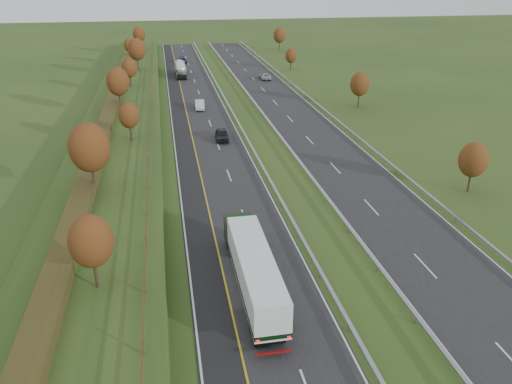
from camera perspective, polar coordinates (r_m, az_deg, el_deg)
The scene contains 19 objects.
ground at distance 82.50m, azimuth -0.30°, elevation 7.34°, with size 400.00×400.00×0.00m, color #2C4518.
near_carriageway at distance 86.30m, azimuth -6.19°, elevation 7.96°, with size 10.50×200.00×0.04m, color black.
far_carriageway at distance 89.00m, azimuth 4.56°, elevation 8.52°, with size 10.50×200.00×0.04m, color black.
hard_shoulder at distance 86.12m, azimuth -8.70°, elevation 7.79°, with size 3.00×200.00×0.04m, color black.
lane_markings at distance 86.86m, azimuth -1.93°, elevation 8.21°, with size 26.75×200.00×0.01m.
embankment_left at distance 86.10m, azimuth -14.95°, elevation 7.93°, with size 12.00×200.00×2.00m, color #2C4518.
hedge_left at distance 85.89m, azimuth -16.40°, elevation 8.80°, with size 2.20×180.00×1.10m, color #363816.
fence_left at distance 85.02m, azimuth -12.03°, elevation 9.22°, with size 0.12×189.06×1.20m.
median_barrier_near at distance 86.73m, azimuth -2.41°, elevation 8.57°, with size 0.32×200.00×0.71m.
median_barrier_far at distance 87.57m, azimuth 0.93°, elevation 8.74°, with size 0.32×200.00×0.71m.
outer_barrier_far at distance 90.49m, azimuth 8.17°, elevation 9.00°, with size 0.32×200.00×0.71m.
trees_left at distance 81.54m, azimuth -15.23°, elevation 10.94°, with size 6.64×164.30×7.66m.
trees_far at distance 119.20m, azimuth 7.32°, elevation 14.42°, with size 8.45×118.60×7.12m.
box_lorry at distance 39.56m, azimuth -0.38°, elevation -8.54°, with size 2.58×16.28×4.06m.
road_tanker at distance 126.55m, azimuth -8.62°, elevation 13.80°, with size 2.40×11.22×3.46m.
car_dark_near at distance 76.19m, azimuth -3.93°, elevation 6.53°, with size 1.92×4.77×1.62m, color black.
car_silver_mid at distance 94.67m, azimuth -6.45°, elevation 9.89°, with size 1.69×4.86×1.60m, color silver.
car_small_far at distance 145.44m, azimuth -8.39°, elevation 14.67°, with size 1.99×4.89×1.42m, color #14133C.
car_oncoming at distance 121.28m, azimuth 1.05°, elevation 13.09°, with size 2.34×5.07×1.41m, color #B1B0B5.
Camera 1 is at (-6.09, -22.80, 23.58)m, focal length 35.00 mm.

